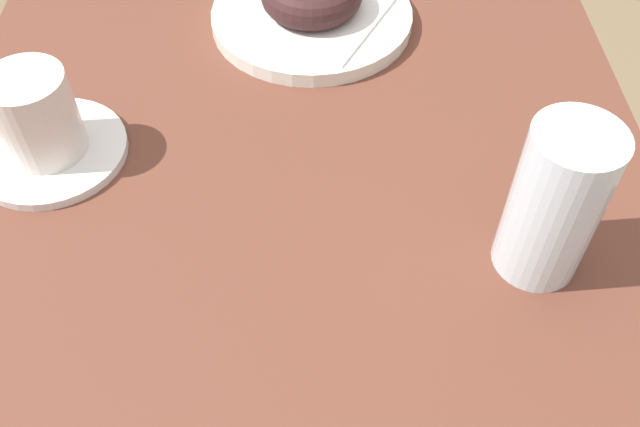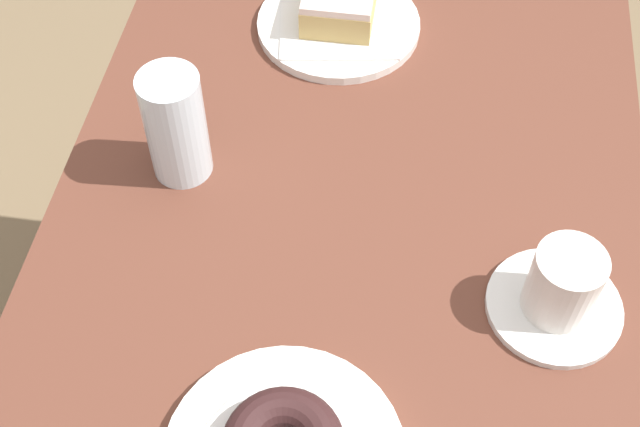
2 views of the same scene
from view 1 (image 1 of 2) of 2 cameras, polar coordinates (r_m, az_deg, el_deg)
The scene contains 5 objects.
table at distance 0.72m, azimuth -1.94°, elevation -0.98°, with size 1.14×0.66×0.76m.
plate_chocolate_ring at distance 0.79m, azimuth -0.67°, elevation 15.82°, with size 0.22×0.22×0.02m, color white.
napkin_chocolate_ring at distance 0.79m, azimuth -0.68°, elevation 16.38°, with size 0.15×0.15×0.00m, color white.
water_glass at distance 0.54m, azimuth 18.71°, elevation 0.78°, with size 0.07×0.07×0.14m, color silver.
coffee_cup at distance 0.66m, azimuth -21.95°, elevation 6.75°, with size 0.14×0.14×0.09m.
Camera 1 is at (0.45, 0.01, 1.22)m, focal length 39.00 mm.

